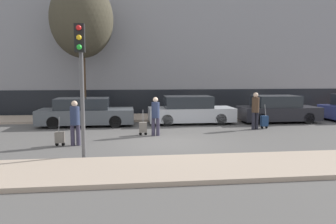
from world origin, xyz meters
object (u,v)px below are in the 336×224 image
(pedestrian_right, at_px, (255,108))
(traffic_light, at_px, (81,65))
(pedestrian_center, at_px, (156,114))
(parked_car_2, at_px, (277,110))
(bare_tree_near_crossing, at_px, (82,19))
(pedestrian_left, at_px, (75,120))
(trolley_center, at_px, (143,127))
(trolley_left, at_px, (60,137))
(parked_car_0, at_px, (86,113))
(trolley_right, at_px, (264,121))
(parked_car_1, at_px, (190,111))
(parked_bicycle, at_px, (186,109))

(pedestrian_right, xyz_separation_m, traffic_light, (-7.28, -4.78, 1.85))
(pedestrian_center, distance_m, pedestrian_right, 4.89)
(parked_car_2, distance_m, bare_tree_near_crossing, 11.99)
(pedestrian_left, relative_size, pedestrian_center, 1.00)
(parked_car_2, height_order, pedestrian_center, pedestrian_center)
(pedestrian_left, xyz_separation_m, trolley_center, (2.53, 1.76, -0.59))
(trolley_center, height_order, bare_tree_near_crossing, bare_tree_near_crossing)
(parked_car_2, xyz_separation_m, pedestrian_right, (-2.12, -2.13, 0.32))
(pedestrian_left, height_order, bare_tree_near_crossing, bare_tree_near_crossing)
(pedestrian_right, bearing_deg, trolley_center, -7.43)
(parked_car_2, distance_m, trolley_left, 11.52)
(parked_car_0, xyz_separation_m, trolley_left, (-0.33, -4.77, -0.34))
(parked_car_2, relative_size, trolley_center, 3.83)
(parked_car_0, bearing_deg, trolley_right, -13.17)
(pedestrian_right, height_order, trolley_right, pedestrian_right)
(parked_car_1, distance_m, pedestrian_left, 7.09)
(trolley_left, xyz_separation_m, trolley_right, (8.91, 2.76, 0.05))
(parked_car_1, height_order, pedestrian_center, pedestrian_center)
(pedestrian_left, bearing_deg, traffic_light, -74.82)
(trolley_right, xyz_separation_m, bare_tree_near_crossing, (-8.97, 4.65, 5.30))
(trolley_left, xyz_separation_m, parked_bicycle, (5.97, 7.34, 0.18))
(parked_car_1, height_order, pedestrian_right, pedestrian_right)
(bare_tree_near_crossing, bearing_deg, pedestrian_left, -85.27)
(parked_car_0, distance_m, pedestrian_center, 4.57)
(trolley_center, distance_m, parked_bicycle, 6.29)
(pedestrian_left, height_order, trolley_center, pedestrian_left)
(parked_car_0, bearing_deg, pedestrian_left, -87.42)
(parked_car_0, xyz_separation_m, parked_car_2, (10.16, -0.03, 0.02))
(parked_car_0, relative_size, pedestrian_center, 2.89)
(parked_car_0, bearing_deg, trolley_center, -47.64)
(trolley_right, bearing_deg, pedestrian_left, -161.68)
(trolley_left, relative_size, pedestrian_center, 0.65)
(parked_car_0, height_order, parked_bicycle, parked_car_0)
(parked_car_0, distance_m, bare_tree_near_crossing, 5.68)
(trolley_left, distance_m, trolley_right, 9.33)
(parked_car_0, distance_m, traffic_light, 7.32)
(parked_car_0, bearing_deg, traffic_light, -83.66)
(trolley_left, relative_size, bare_tree_near_crossing, 0.14)
(pedestrian_left, bearing_deg, parked_car_0, 93.38)
(parked_car_0, height_order, trolley_center, parked_car_0)
(parked_bicycle, bearing_deg, trolley_center, -117.40)
(parked_car_0, height_order, pedestrian_right, pedestrian_right)
(bare_tree_near_crossing, bearing_deg, pedestrian_center, -57.88)
(pedestrian_center, relative_size, pedestrian_right, 0.94)
(traffic_light, relative_size, parked_bicycle, 2.26)
(trolley_center, xyz_separation_m, traffic_light, (-1.97, -3.94, 2.50))
(pedestrian_left, xyz_separation_m, trolley_left, (-0.55, 0.01, -0.61))
(pedestrian_center, height_order, parked_bicycle, pedestrian_center)
(pedestrian_left, xyz_separation_m, traffic_light, (0.56, -2.17, 1.91))
(parked_car_1, relative_size, trolley_center, 4.06)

